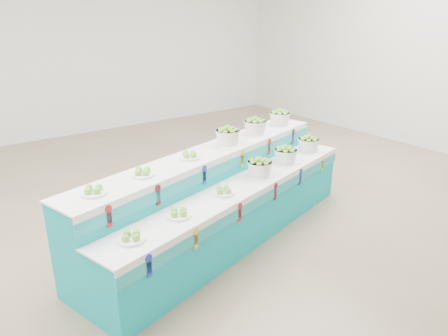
{
  "coord_description": "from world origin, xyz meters",
  "views": [
    {
      "loc": [
        -2.96,
        -4.18,
        2.57
      ],
      "look_at": [
        -0.26,
        -0.54,
        0.87
      ],
      "focal_mm": 33.9,
      "sensor_mm": 36.0,
      "label": 1
    }
  ],
  "objects_px": {
    "display_stand": "(224,197)",
    "basket_upper_right": "(280,117)",
    "basket_lower_left": "(260,167)",
    "plate_upper_mid": "(142,172)"
  },
  "relations": [
    {
      "from": "plate_upper_mid",
      "to": "basket_upper_right",
      "type": "bearing_deg",
      "value": 14.79
    },
    {
      "from": "display_stand",
      "to": "basket_upper_right",
      "type": "xyz_separation_m",
      "value": [
        1.47,
        0.64,
        0.62
      ]
    },
    {
      "from": "plate_upper_mid",
      "to": "basket_lower_left",
      "type": "bearing_deg",
      "value": -4.66
    },
    {
      "from": "display_stand",
      "to": "basket_lower_left",
      "type": "bearing_deg",
      "value": -32.82
    },
    {
      "from": "plate_upper_mid",
      "to": "basket_upper_right",
      "type": "distance_m",
      "value": 2.58
    },
    {
      "from": "basket_lower_left",
      "to": "basket_upper_right",
      "type": "distance_m",
      "value": 1.34
    },
    {
      "from": "basket_upper_right",
      "to": "basket_lower_left",
      "type": "bearing_deg",
      "value": -143.4
    },
    {
      "from": "basket_upper_right",
      "to": "display_stand",
      "type": "bearing_deg",
      "value": -156.53
    },
    {
      "from": "display_stand",
      "to": "plate_upper_mid",
      "type": "relative_size",
      "value": 16.36
    },
    {
      "from": "basket_upper_right",
      "to": "plate_upper_mid",
      "type": "bearing_deg",
      "value": -165.21
    }
  ]
}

